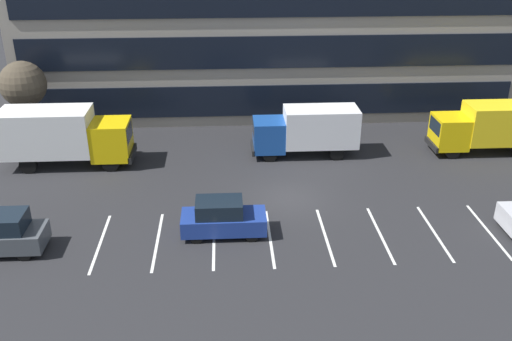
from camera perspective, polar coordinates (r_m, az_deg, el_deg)
The scene contains 7 objects.
ground_plane at distance 32.13m, azimuth 3.32°, elevation -2.79°, with size 120.00×120.00×0.00m, color #262628.
lot_markings at distance 28.53m, azimuth 4.24°, elevation -6.70°, with size 19.74×5.40×0.01m.
box_truck_yellow at distance 37.35m, azimuth -18.87°, elevation 3.48°, with size 8.02×2.66×3.72m.
box_truck_blue at distance 37.13m, azimuth 5.22°, elevation 4.18°, with size 6.96×2.30×3.23m.
box_truck_yellow_all at distance 40.48m, azimuth 22.50°, elevation 4.21°, with size 7.17×2.37×3.32m.
suv_navy at distance 28.28m, azimuth -3.42°, elevation -4.81°, with size 4.24×1.80×1.92m.
bare_tree at distance 41.27m, azimuth -22.52°, elevation 8.05°, with size 3.09×3.09×5.79m.
Camera 1 is at (-3.49, -28.19, 15.01)m, focal length 39.53 mm.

